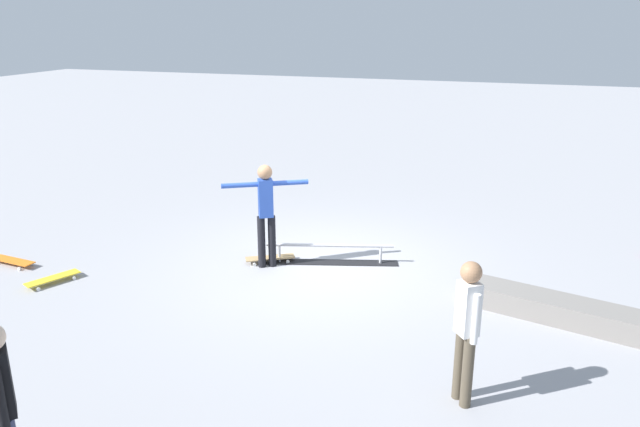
% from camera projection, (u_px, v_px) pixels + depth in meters
% --- Properties ---
extents(ground_plane, '(60.00, 60.00, 0.00)m').
position_uv_depth(ground_plane, '(319.00, 267.00, 9.86)').
color(ground_plane, '#9E9EA3').
extents(grind_rail, '(2.20, 0.85, 0.33)m').
position_uv_depth(grind_rail, '(330.00, 255.00, 9.99)').
color(grind_rail, black).
rests_on(grind_rail, ground_plane).
extents(skate_ledge, '(2.41, 1.06, 0.31)m').
position_uv_depth(skate_ledge, '(548.00, 307.00, 8.18)').
color(skate_ledge, gray).
rests_on(skate_ledge, ground_plane).
extents(skater_main, '(1.21, 0.74, 1.67)m').
position_uv_depth(skater_main, '(266.00, 209.00, 9.60)').
color(skater_main, black).
rests_on(skater_main, ground_plane).
extents(skateboard_main, '(0.79, 0.58, 0.09)m').
position_uv_depth(skateboard_main, '(270.00, 258.00, 10.04)').
color(skateboard_main, tan).
rests_on(skateboard_main, ground_plane).
extents(bystander_black_shirt, '(0.31, 0.31, 1.62)m').
position_uv_depth(bystander_black_shirt, '(3.00, 404.00, 4.87)').
color(bystander_black_shirt, '#2D3351').
rests_on(bystander_black_shirt, ground_plane).
extents(bystander_white_shirt, '(0.27, 0.33, 1.58)m').
position_uv_depth(bystander_white_shirt, '(467.00, 325.00, 6.16)').
color(bystander_white_shirt, brown).
rests_on(bystander_white_shirt, ground_plane).
extents(loose_skateboard_yellow, '(0.52, 0.81, 0.09)m').
position_uv_depth(loose_skateboard_yellow, '(53.00, 278.00, 9.26)').
color(loose_skateboard_yellow, yellow).
rests_on(loose_skateboard_yellow, ground_plane).
extents(loose_skateboard_orange, '(0.82, 0.32, 0.09)m').
position_uv_depth(loose_skateboard_orange, '(13.00, 261.00, 9.92)').
color(loose_skateboard_orange, orange).
rests_on(loose_skateboard_orange, ground_plane).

